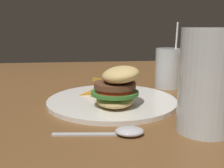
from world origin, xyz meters
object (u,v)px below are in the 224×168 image
object	(u,v)px
juice_glass	(168,69)
spoon	(125,132)
meal_plate_near	(114,95)
beer_glass	(206,84)

from	to	relation	value
juice_glass	spoon	distance (m)	0.40
meal_plate_near	spoon	size ratio (longest dim) A/B	1.96
beer_glass	meal_plate_near	bearing A→B (deg)	-141.25
juice_glass	spoon	world-z (taller)	juice_glass
meal_plate_near	beer_glass	size ratio (longest dim) A/B	1.73
meal_plate_near	beer_glass	world-z (taller)	beer_glass
meal_plate_near	juice_glass	size ratio (longest dim) A/B	1.61
spoon	meal_plate_near	bearing A→B (deg)	95.30
meal_plate_near	juice_glass	bearing A→B (deg)	131.81
beer_glass	spoon	xyz separation A→B (m)	(0.00, -0.14, -0.08)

